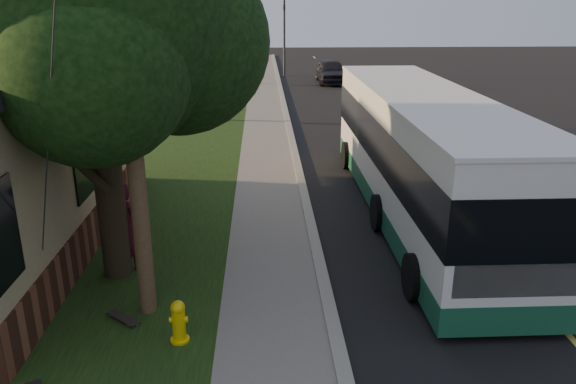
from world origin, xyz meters
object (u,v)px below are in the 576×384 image
at_px(utility_pole, 125,54).
at_px(skateboard_spare, 123,318).
at_px(leafy_tree, 94,15).
at_px(bare_tree_far, 234,54).
at_px(bare_tree_near, 211,75).
at_px(transit_bus, 422,152).
at_px(distant_car, 331,71).
at_px(fire_hydrant, 179,321).
at_px(traffic_signal, 284,32).
at_px(skateboarder, 127,226).

bearing_deg(utility_pole, skateboard_spare, -138.21).
distance_m(leafy_tree, bare_tree_far, 27.56).
xyz_separation_m(bare_tree_near, bare_tree_far, (0.50, 12.00, -0.15)).
height_order(utility_pole, transit_bus, utility_pole).
height_order(bare_tree_near, distant_car, bare_tree_near).
height_order(fire_hydrant, transit_bus, transit_bus).
distance_m(fire_hydrant, traffic_signal, 34.25).
bearing_deg(distant_car, transit_bus, -90.74).
bearing_deg(distant_car, fire_hydrant, -100.67).
bearing_deg(utility_pole, skateboarder, 111.33).
height_order(bare_tree_near, traffic_signal, traffic_signal).
relative_size(utility_pole, skateboarder, 4.90).
bearing_deg(skateboarder, transit_bus, -129.78).
relative_size(traffic_signal, distant_car, 1.18).
bearing_deg(bare_tree_far, utility_pole, -90.60).
height_order(traffic_signal, distant_car, traffic_signal).
bearing_deg(bare_tree_far, traffic_signal, 48.81).
bearing_deg(utility_pole, transit_bus, 37.01).
height_order(utility_pole, bare_tree_near, utility_pole).
distance_m(leafy_tree, traffic_signal, 31.76).
height_order(utility_pole, traffic_signal, utility_pole).
xyz_separation_m(bare_tree_far, distant_car, (6.55, 0.39, -1.21)).
bearing_deg(skateboard_spare, skateboarder, 98.62).
distance_m(bare_tree_near, traffic_signal, 16.52).
height_order(traffic_signal, transit_bus, traffic_signal).
bearing_deg(bare_tree_far, skateboard_spare, -91.33).
bearing_deg(skateboard_spare, transit_bus, 37.30).
distance_m(leafy_tree, distant_car, 29.13).
relative_size(traffic_signal, transit_bus, 0.46).
height_order(fire_hydrant, traffic_signal, traffic_signal).
height_order(traffic_signal, skateboarder, traffic_signal).
distance_m(traffic_signal, transit_bus, 28.47).
height_order(bare_tree_far, traffic_signal, traffic_signal).
bearing_deg(transit_bus, skateboard_spare, -142.70).
xyz_separation_m(utility_pole, skateboard_spare, (-0.38, -0.34, -4.51)).
relative_size(bare_tree_near, skateboarder, 2.32).
bearing_deg(traffic_signal, bare_tree_near, -104.04).
relative_size(bare_tree_far, skateboarder, 2.18).
relative_size(transit_bus, skateboarder, 6.46).
xyz_separation_m(leafy_tree, distant_car, (7.73, 27.74, -4.37)).
bearing_deg(leafy_tree, utility_pole, -62.40).
bearing_deg(skateboard_spare, bare_tree_far, 88.67).
distance_m(skateboarder, distant_car, 28.63).
distance_m(fire_hydrant, bare_tree_near, 18.10).
relative_size(bare_tree_near, traffic_signal, 0.78).
relative_size(utility_pole, bare_tree_near, 2.11).
bearing_deg(utility_pole, bare_tree_near, 90.66).
relative_size(bare_tree_near, bare_tree_far, 1.07).
bearing_deg(fire_hydrant, skateboarder, 116.78).
xyz_separation_m(utility_pole, leafy_tree, (-0.87, 1.66, 0.54)).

